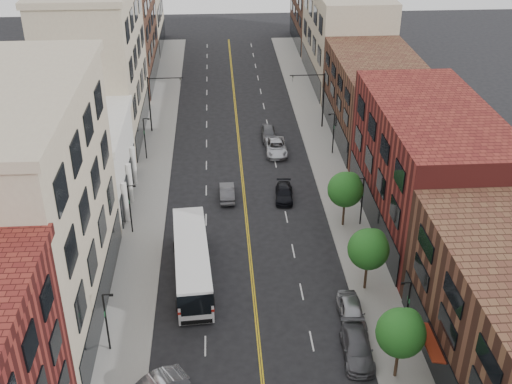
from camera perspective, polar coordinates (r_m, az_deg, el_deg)
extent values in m
cube|color=gray|center=(71.88, -9.23, 1.20)|extent=(4.00, 110.00, 0.15)
cube|color=gray|center=(72.59, 6.68, 1.69)|extent=(4.00, 110.00, 0.15)
cube|color=tan|center=(50.05, -19.97, -1.84)|extent=(10.00, 22.00, 18.00)
cube|color=silver|center=(67.71, -15.65, 2.34)|extent=(10.00, 14.00, 8.00)
cube|color=tan|center=(81.38, -14.01, 10.91)|extent=(10.00, 20.00, 18.00)
cube|color=#522D20|center=(100.74, -12.18, 13.67)|extent=(10.00, 20.00, 15.00)
cube|color=#5B1A18|center=(62.16, 15.05, 2.02)|extent=(10.00, 22.00, 12.00)
cube|color=#522D20|center=(80.98, 10.62, 8.18)|extent=(10.00, 20.00, 10.00)
cube|color=tan|center=(99.84, 7.94, 13.59)|extent=(10.00, 22.00, 14.00)
cube|color=#522D20|center=(119.26, 6.05, 15.50)|extent=(10.00, 18.00, 11.00)
cylinder|color=black|center=(46.93, 12.39, -14.55)|extent=(0.22, 0.22, 2.50)
sphere|color=#175219|center=(45.17, 12.75, -12.11)|extent=(3.40, 3.40, 3.40)
sphere|color=#175219|center=(45.27, 13.31, -11.24)|extent=(2.04, 2.04, 2.04)
cylinder|color=black|center=(54.30, 9.73, -7.33)|extent=(0.22, 0.22, 2.50)
sphere|color=#175219|center=(52.79, 9.96, -5.02)|extent=(3.40, 3.40, 3.40)
sphere|color=#175219|center=(52.95, 10.44, -4.30)|extent=(2.04, 2.04, 2.04)
cylinder|color=black|center=(62.41, 7.79, -1.90)|extent=(0.22, 0.22, 2.50)
sphere|color=#175219|center=(61.10, 7.95, 0.22)|extent=(3.40, 3.40, 3.40)
sphere|color=#175219|center=(61.30, 8.37, 0.83)|extent=(2.04, 2.04, 2.04)
cylinder|color=black|center=(48.26, -13.15, -11.23)|extent=(0.14, 0.14, 5.00)
cylinder|color=black|center=(46.65, -13.07, -8.88)|extent=(0.70, 0.10, 0.10)
cube|color=black|center=(46.64, -12.76, -8.93)|extent=(0.28, 0.14, 0.14)
cube|color=#19592D|center=(47.69, -13.27, -10.40)|extent=(0.04, 0.55, 0.35)
cylinder|color=black|center=(61.21, -11.13, -1.52)|extent=(0.14, 0.14, 5.00)
cylinder|color=black|center=(59.95, -11.02, 0.55)|extent=(0.70, 0.10, 0.10)
cube|color=black|center=(59.94, -10.78, 0.51)|extent=(0.28, 0.14, 0.14)
cube|color=#19592D|center=(60.76, -11.21, -0.79)|extent=(0.04, 0.55, 0.35)
cylinder|color=black|center=(75.34, -9.85, 4.68)|extent=(0.14, 0.14, 5.00)
cylinder|color=black|center=(74.32, -9.74, 6.45)|extent=(0.70, 0.10, 0.10)
cube|color=black|center=(74.32, -9.55, 6.42)|extent=(0.28, 0.14, 0.14)
cube|color=#19592D|center=(74.98, -9.91, 5.31)|extent=(0.04, 0.55, 0.35)
cylinder|color=black|center=(49.41, 13.29, -10.14)|extent=(0.14, 0.14, 5.00)
cylinder|color=black|center=(47.80, 13.22, -7.85)|extent=(0.70, 0.10, 0.10)
cube|color=black|center=(47.77, 12.93, -7.92)|extent=(0.28, 0.14, 0.14)
cube|color=#19592D|center=(48.86, 13.41, -9.32)|extent=(0.04, 0.55, 0.35)
cylinder|color=black|center=(62.13, 9.40, -0.86)|extent=(0.14, 0.14, 5.00)
cylinder|color=black|center=(60.85, 9.27, 1.17)|extent=(0.70, 0.10, 0.10)
cube|color=black|center=(60.82, 9.03, 1.12)|extent=(0.28, 0.14, 0.14)
cube|color=#19592D|center=(61.69, 9.47, -0.13)|extent=(0.04, 0.55, 0.35)
cylinder|color=black|center=(76.09, 6.90, 5.16)|extent=(0.14, 0.14, 5.00)
cylinder|color=black|center=(75.05, 6.75, 6.90)|extent=(0.70, 0.10, 0.10)
cube|color=black|center=(75.03, 6.56, 6.86)|extent=(0.28, 0.14, 0.14)
cube|color=#19592D|center=(75.73, 6.94, 5.78)|extent=(0.04, 0.55, 0.35)
cylinder|color=black|center=(82.26, -9.43, 7.68)|extent=(0.18, 0.18, 7.20)
cylinder|color=black|center=(80.91, -8.06, 9.99)|extent=(4.40, 0.12, 0.12)
imported|color=black|center=(80.92, -6.75, 9.78)|extent=(0.15, 0.18, 0.90)
cylinder|color=black|center=(82.95, 6.00, 8.10)|extent=(0.18, 0.18, 7.20)
cylinder|color=black|center=(81.46, 4.58, 10.32)|extent=(4.40, 0.12, 0.12)
imported|color=black|center=(81.36, 3.29, 10.04)|extent=(0.15, 0.18, 0.90)
cube|color=silver|center=(54.89, -5.72, -6.12)|extent=(3.65, 12.88, 3.07)
cube|color=black|center=(54.46, -5.76, -5.48)|extent=(3.69, 12.92, 1.11)
cube|color=#9D130B|center=(55.07, -5.70, -6.39)|extent=(3.69, 12.92, 0.23)
cube|color=black|center=(49.64, -5.37, -10.09)|extent=(2.33, 0.22, 1.70)
cylinder|color=black|center=(52.25, -6.98, -10.00)|extent=(0.37, 1.04, 1.02)
cylinder|color=black|center=(52.28, -3.87, -9.79)|extent=(0.37, 1.04, 1.02)
cylinder|color=black|center=(59.09, -7.22, -4.84)|extent=(0.37, 1.04, 1.02)
cylinder|color=black|center=(59.12, -4.50, -4.66)|extent=(0.37, 1.04, 1.02)
imported|color=#4B4B50|center=(48.42, 8.98, -13.54)|extent=(2.40, 5.33, 1.52)
imported|color=#9C9EA3|center=(51.36, 8.48, -10.49)|extent=(1.97, 4.78, 1.62)
imported|color=#4B4B50|center=(66.93, -2.59, -0.03)|extent=(1.55, 4.36, 1.43)
imported|color=black|center=(66.89, 2.51, -0.12)|extent=(2.17, 4.56, 1.28)
imported|color=#B8BAC1|center=(76.66, 1.80, 4.00)|extent=(2.55, 5.49, 1.52)
imported|color=#505156|center=(80.43, 1.12, 5.27)|extent=(1.89, 4.54, 1.54)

